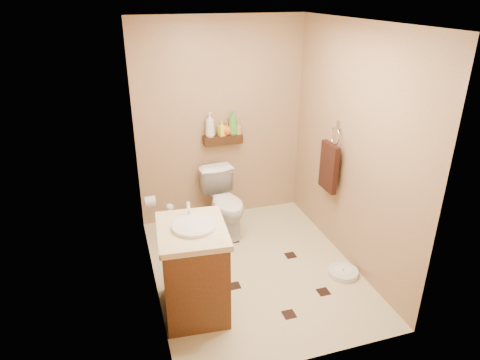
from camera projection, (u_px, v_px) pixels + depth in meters
name	position (u px, v px, depth m)	size (l,w,h in m)	color
ground	(254.00, 268.00, 4.42)	(2.50, 2.50, 0.00)	beige
wall_back	(221.00, 123.00, 5.02)	(2.00, 0.04, 2.40)	#A4785E
wall_front	(317.00, 226.00, 2.84)	(2.00, 0.04, 2.40)	#A4785E
wall_left	(145.00, 173.00, 3.66)	(0.04, 2.50, 2.40)	#A4785E
wall_right	(352.00, 149.00, 4.20)	(0.04, 2.50, 2.40)	#A4785E
ceiling	(258.00, 22.00, 3.44)	(2.00, 2.50, 0.02)	white
wall_shelf	(223.00, 139.00, 5.02)	(0.46, 0.14, 0.10)	#341F0E
floor_accents	(259.00, 271.00, 4.37)	(1.15, 1.42, 0.01)	black
toilet	(225.00, 203.00, 4.98)	(0.41, 0.71, 0.72)	white
vanity	(194.00, 269.00, 3.69)	(0.62, 0.73, 0.97)	brown
bathroom_scale	(343.00, 272.00, 4.30)	(0.37, 0.37, 0.06)	silver
toilet_brush	(171.00, 231.00, 4.75)	(0.12, 0.12, 0.52)	#18635D
towel_ring	(329.00, 165.00, 4.50)	(0.12, 0.30, 0.76)	silver
toilet_paper	(150.00, 201.00, 4.49)	(0.12, 0.11, 0.12)	silver
bottle_a	(210.00, 125.00, 4.90)	(0.11, 0.11, 0.29)	silver
bottle_b	(222.00, 128.00, 4.96)	(0.08, 0.08, 0.17)	yellow
bottle_c	(227.00, 129.00, 4.98)	(0.12, 0.12, 0.15)	#D55419
bottle_d	(233.00, 123.00, 4.98)	(0.11, 0.11, 0.29)	green
bottle_e	(238.00, 128.00, 5.02)	(0.07, 0.07, 0.15)	#C98243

